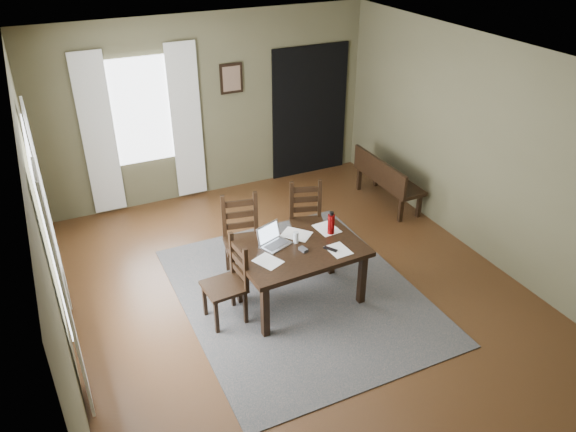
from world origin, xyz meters
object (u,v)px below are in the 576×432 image
dining_table (301,256)px  chair_back_left (243,239)px  bench (385,177)px  laptop (272,239)px  chair_back_right (307,221)px  water_bottle (331,224)px  chair_end (228,283)px

dining_table → chair_back_left: (-0.38, 0.78, -0.12)m
bench → laptop: (-2.43, -1.36, 0.32)m
chair_back_right → laptop: chair_back_right is taller
chair_back_right → water_bottle: water_bottle is taller
laptop → water_bottle: water_bottle is taller
chair_back_left → laptop: chair_back_left is taller
bench → chair_back_left: bearing=107.6°
chair_end → chair_back_right: bearing=116.9°
dining_table → chair_back_left: bearing=113.5°
chair_back_right → bench: (1.67, 0.72, -0.03)m
chair_end → laptop: (0.59, 0.16, 0.30)m
chair_back_left → water_bottle: chair_back_left is taller
dining_table → chair_back_right: bearing=56.6°
laptop → water_bottle: bearing=-27.6°
dining_table → chair_end: chair_end is taller
chair_back_left → laptop: 0.62m
chair_back_left → water_bottle: size_ratio=3.72×
chair_back_right → chair_end: bearing=-132.4°
chair_end → water_bottle: 1.34m
bench → water_bottle: bearing=129.5°
chair_end → bench: (3.02, 1.52, -0.03)m
bench → laptop: size_ratio=3.33×
chair_back_right → water_bottle: bearing=-78.3°
chair_back_left → laptop: (0.15, -0.54, 0.26)m
chair_back_left → bench: 2.71m
chair_back_right → dining_table: bearing=-103.8°
chair_end → chair_back_right: (1.35, 0.80, 0.01)m
chair_back_left → water_bottle: bearing=-25.2°
chair_back_left → water_bottle: (0.84, -0.62, 0.33)m
chair_end → laptop: chair_end is taller
chair_back_right → chair_back_left: bearing=-157.0°
bench → water_bottle: size_ratio=4.73×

